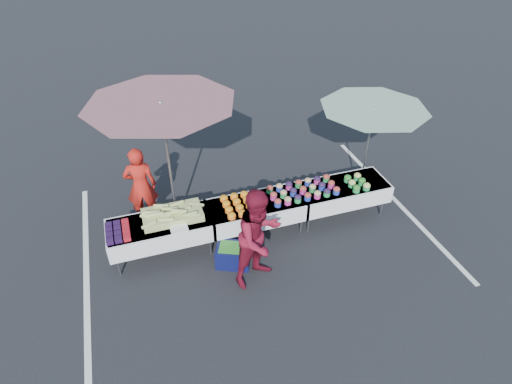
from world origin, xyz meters
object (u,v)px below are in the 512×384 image
object	(u,v)px
table_right	(341,192)
customer	(259,237)
table_left	(161,230)
umbrella_left	(162,115)
table_center	(256,210)
vendor	(141,186)
storage_bin	(233,255)
umbrella_right	(373,116)

from	to	relation	value
table_right	customer	world-z (taller)	customer
table_left	umbrella_left	world-z (taller)	umbrella_left
table_left	table_center	size ratio (longest dim) A/B	1.00
table_center	customer	world-z (taller)	customer
vendor	umbrella_left	size ratio (longest dim) A/B	0.60
table_right	storage_bin	size ratio (longest dim) A/B	2.56
customer	umbrella_right	xyz separation A→B (m)	(2.81, 1.49, 1.03)
umbrella_left	umbrella_right	distance (m)	3.97
vendor	umbrella_left	world-z (taller)	umbrella_left
customer	storage_bin	world-z (taller)	customer
customer	umbrella_right	world-z (taller)	umbrella_right
table_left	table_right	size ratio (longest dim) A/B	1.00
table_right	storage_bin	distance (m)	2.56
umbrella_left	storage_bin	distance (m)	2.75
umbrella_right	storage_bin	bearing A→B (deg)	-161.53
table_left	umbrella_right	bearing A→B (deg)	5.31
table_center	umbrella_left	distance (m)	2.45
table_left	table_center	xyz separation A→B (m)	(1.80, 0.00, 0.00)
table_center	umbrella_right	size ratio (longest dim) A/B	0.81
vendor	umbrella_right	xyz separation A→B (m)	(4.49, -0.71, 1.11)
table_left	customer	xyz separation A→B (m)	(1.49, -1.09, 0.34)
table_left	storage_bin	bearing A→B (deg)	-29.32
table_left	vendor	bearing A→B (deg)	99.55
umbrella_right	storage_bin	size ratio (longest dim) A/B	3.16
table_right	customer	xyz separation A→B (m)	(-2.11, -1.09, 0.34)
umbrella_right	table_right	bearing A→B (deg)	-150.26
table_center	umbrella_right	world-z (taller)	umbrella_right
customer	storage_bin	size ratio (longest dim) A/B	2.53
table_left	umbrella_left	xyz separation A→B (m)	(0.38, 0.77, 1.84)
table_right	vendor	size ratio (longest dim) A/B	1.12
umbrella_left	storage_bin	xyz separation A→B (m)	(0.78, -1.42, -2.22)
table_center	vendor	xyz separation A→B (m)	(-1.99, 1.11, 0.25)
table_right	umbrella_left	world-z (taller)	umbrella_left
table_center	table_right	xyz separation A→B (m)	(1.80, 0.00, 0.00)
vendor	table_left	bearing A→B (deg)	106.95
table_center	customer	size ratio (longest dim) A/B	1.01
customer	umbrella_left	distance (m)	2.64
table_center	customer	bearing A→B (deg)	-105.76
table_center	storage_bin	world-z (taller)	table_center
storage_bin	table_center	bearing A→B (deg)	69.81
table_left	table_right	bearing A→B (deg)	0.00
table_right	umbrella_right	xyz separation A→B (m)	(0.70, 0.40, 1.36)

